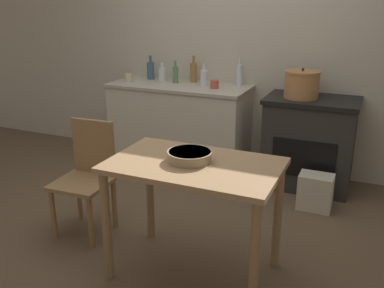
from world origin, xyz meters
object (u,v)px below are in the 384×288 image
at_px(stove, 309,142).
at_px(mixing_bowl_large, 190,155).
at_px(bottle_center_left, 194,72).
at_px(flour_sack, 315,192).
at_px(bottle_far_left, 151,70).
at_px(bottle_left, 162,74).
at_px(bottle_mid_left, 175,74).
at_px(bottle_center, 239,75).
at_px(cup_mid_right, 128,78).
at_px(bottle_center_right, 204,77).
at_px(cup_right, 215,84).
at_px(chair, 87,174).
at_px(work_table, 194,181).
at_px(stock_pot, 302,84).

relative_size(stove, mixing_bowl_large, 3.09).
bearing_deg(bottle_center_left, stove, -7.22).
bearing_deg(flour_sack, bottle_far_left, 162.02).
xyz_separation_m(bottle_left, bottle_mid_left, (0.18, -0.04, 0.01)).
distance_m(bottle_center, cup_mid_right, 1.19).
bearing_deg(mixing_bowl_large, bottle_center_right, 109.44).
bearing_deg(stove, bottle_far_left, 175.51).
relative_size(bottle_mid_left, bottle_center_left, 0.82).
distance_m(flour_sack, bottle_center_right, 1.59).
bearing_deg(bottle_left, cup_mid_right, -151.44).
height_order(bottle_far_left, cup_right, bottle_far_left).
height_order(bottle_left, cup_mid_right, bottle_left).
distance_m(bottle_center_left, cup_right, 0.40).
relative_size(stove, cup_mid_right, 10.38).
distance_m(chair, flour_sack, 1.93).
distance_m(stove, cup_mid_right, 2.00).
bearing_deg(bottle_far_left, bottle_center, 2.02).
bearing_deg(work_table, cup_right, 106.80).
relative_size(chair, stock_pot, 2.67).
distance_m(stock_pot, cup_right, 0.85).
relative_size(bottle_center, bottle_center_right, 1.31).
relative_size(flour_sack, mixing_bowl_large, 1.12).
bearing_deg(stove, bottle_center_left, 172.78).
bearing_deg(bottle_center_left, chair, -94.92).
height_order(stove, work_table, stove).
bearing_deg(bottle_center_left, bottle_far_left, -177.58).
height_order(bottle_left, bottle_center, bottle_center).
bearing_deg(bottle_center, stock_pot, -17.53).
xyz_separation_m(chair, bottle_left, (-0.19, 1.64, 0.51)).
height_order(bottle_center, cup_right, bottle_center).
distance_m(bottle_far_left, bottle_center, 1.01).
relative_size(chair, bottle_center_right, 3.91).
height_order(flour_sack, bottle_left, bottle_left).
height_order(bottle_mid_left, bottle_center_left, bottle_center_left).
bearing_deg(stove, bottle_left, 176.82).
relative_size(bottle_mid_left, cup_mid_right, 2.76).
height_order(bottle_center_left, cup_right, bottle_center_left).
bearing_deg(bottle_mid_left, work_table, -61.07).
distance_m(flour_sack, cup_mid_right, 2.27).
bearing_deg(cup_mid_right, work_table, -48.12).
height_order(mixing_bowl_large, bottle_mid_left, bottle_mid_left).
bearing_deg(mixing_bowl_large, flour_sack, 62.70).
distance_m(mixing_bowl_large, bottle_center, 1.93).
bearing_deg(bottle_center, cup_right, -127.08).
bearing_deg(bottle_center, bottle_center_right, -155.05).
distance_m(bottle_left, bottle_mid_left, 0.18).
height_order(stove, cup_mid_right, cup_mid_right).
bearing_deg(flour_sack, work_table, -115.63).
bearing_deg(chair, bottle_center_left, 82.39).
bearing_deg(stove, bottle_center_right, 178.78).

